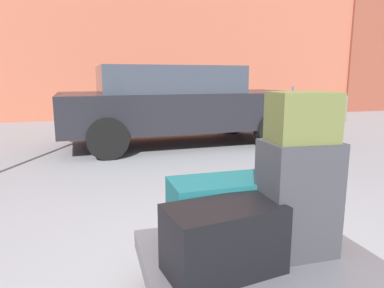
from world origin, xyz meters
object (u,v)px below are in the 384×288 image
Objects in this scene: duffel_bag_teal_rear_left at (221,209)px; duffel_bag_olive_topmost_pile at (302,117)px; duffel_bag_black_stacked_top at (224,239)px; bollard_kerb_far at (314,110)px; bollard_corner at (342,109)px; suitcase_charcoal_front_right at (298,198)px; parked_car at (178,103)px; bicycle_leaning at (281,106)px; bollard_kerb_mid at (260,111)px; luggage_cart at (256,265)px; bollard_kerb_near at (215,113)px.

duffel_bag_teal_rear_left is 0.67m from duffel_bag_olive_topmost_pile.
bollard_kerb_far reaches higher than duffel_bag_black_stacked_top.
bollard_corner is at bearing 0.00° from bollard_kerb_far.
duffel_bag_olive_topmost_pile reaches higher than duffel_bag_black_stacked_top.
suitcase_charcoal_front_right is 1.03× the size of duffel_bag_teal_rear_left.
parked_car reaches higher than duffel_bag_black_stacked_top.
bollard_kerb_mid is (-1.27, -1.11, -0.01)m from bicycle_leaning.
duffel_bag_black_stacked_top is (-0.23, -0.11, 0.23)m from luggage_cart.
bollard_kerb_mid is 1.62m from bollard_kerb_far.
bollard_kerb_near and bollard_kerb_far have the same top height.
bollard_kerb_mid is (3.41, 6.71, 0.09)m from luggage_cart.
bollard_kerb_mid is at bearing 65.24° from suitcase_charcoal_front_right.
parked_car is 5.02m from bicycle_leaning.
bollard_corner reaches higher than luggage_cart.
duffel_bag_olive_topmost_pile is at bearing -96.58° from parked_car.
suitcase_charcoal_front_right is 0.81× the size of bollard_corner.
luggage_cart is at bearing 168.75° from suitcase_charcoal_front_right.
parked_car reaches higher than duffel_bag_olive_topmost_pile.
bollard_kerb_mid is (2.66, 1.98, -0.40)m from parked_car.
duffel_bag_olive_topmost_pile is 0.42× the size of bollard_kerb_near.
duffel_bag_teal_rear_left is at bearing 62.20° from duffel_bag_black_stacked_top.
suitcase_charcoal_front_right is 0.34× the size of bicycle_leaning.
parked_car reaches higher than bollard_kerb_far.
bicycle_leaning is 2.38× the size of bollard_kerb_mid.
duffel_bag_black_stacked_top reaches higher than luggage_cart.
duffel_bag_black_stacked_top is 9.34m from bicycle_leaning.
suitcase_charcoal_front_right is 0.41m from duffel_bag_olive_topmost_pile.
parked_car reaches higher than suitcase_charcoal_front_right.
suitcase_charcoal_front_right reaches higher than bollard_kerb_near.
bollard_kerb_near is 3.77m from bollard_corner.
parked_car is 2.55× the size of bicycle_leaning.
duffel_bag_olive_topmost_pile is 0.18× the size of bicycle_leaning.
bollard_kerb_mid is at bearing 0.00° from bollard_kerb_near.
bollard_kerb_far is at bearing 43.40° from duffel_bag_black_stacked_top.
duffel_bag_olive_topmost_pile reaches higher than bollard_kerb_mid.
bicycle_leaning is 1.17m from bollard_kerb_far.
duffel_bag_olive_topmost_pile is at bearing -115.45° from bollard_kerb_mid.
parked_car reaches higher than luggage_cart.
duffel_bag_olive_topmost_pile is at bearing 0.59° from duffel_bag_black_stacked_top.
duffel_bag_teal_rear_left is 0.33× the size of bicycle_leaning.
bollard_kerb_mid reaches higher than duffel_bag_teal_rear_left.
bollard_kerb_near is at bearing 71.98° from luggage_cart.
parked_car is (0.98, 4.85, 0.26)m from duffel_bag_black_stacked_top.
suitcase_charcoal_front_right is 0.42m from duffel_bag_teal_rear_left.
bollard_kerb_mid is at bearing 63.05° from luggage_cart.
duffel_bag_black_stacked_top is (-0.42, -0.07, -0.13)m from suitcase_charcoal_front_right.
parked_car reaches higher than bollard_kerb_mid.
bicycle_leaning is (4.69, 7.83, 0.10)m from luggage_cart.
suitcase_charcoal_front_right is at bearing -125.60° from bollard_kerb_far.
bollard_kerb_far is at bearing 24.75° from parked_car.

